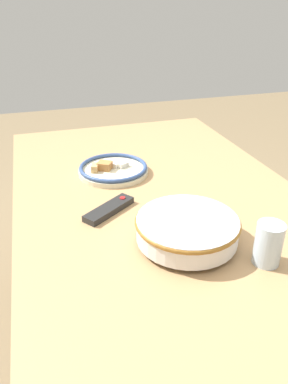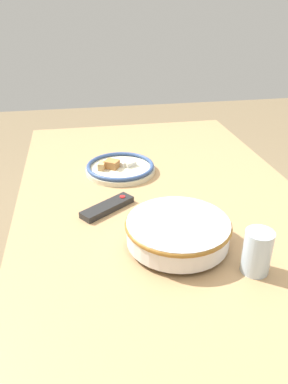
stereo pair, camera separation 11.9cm
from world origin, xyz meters
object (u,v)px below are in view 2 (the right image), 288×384
(food_plate, at_px, (120,168))
(tv_remote, at_px, (108,207))
(noodle_bowl, at_px, (178,231))
(drinking_glass, at_px, (257,252))

(food_plate, xyz_separation_m, tv_remote, (-0.27, 0.07, -0.01))
(noodle_bowl, distance_m, drinking_glass, 0.21)
(food_plate, height_order, drinking_glass, drinking_glass)
(food_plate, relative_size, tv_remote, 1.46)
(food_plate, xyz_separation_m, drinking_glass, (-0.62, -0.25, 0.04))
(tv_remote, relative_size, drinking_glass, 1.59)
(noodle_bowl, bearing_deg, drinking_glass, -130.93)
(noodle_bowl, height_order, drinking_glass, drinking_glass)
(noodle_bowl, xyz_separation_m, drinking_glass, (-0.14, -0.16, 0.01))
(food_plate, bearing_deg, tv_remote, 164.81)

